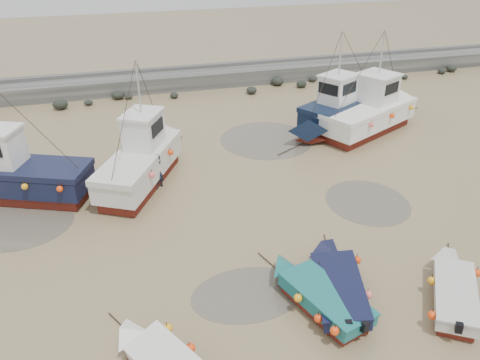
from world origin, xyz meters
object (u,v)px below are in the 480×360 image
(dinghy_2, at_px, (318,293))
(cabin_boat_1, at_px, (144,156))
(cabin_boat_3, at_px, (371,110))
(person, at_px, (159,188))
(dinghy_1, at_px, (339,282))
(dinghy_3, at_px, (455,288))
(cabin_boat_2, at_px, (339,109))
(cabin_boat_0, at_px, (10,173))

(dinghy_2, xyz_separation_m, cabin_boat_1, (-4.88, 10.86, 0.81))
(dinghy_2, xyz_separation_m, cabin_boat_3, (9.75, 13.83, 0.78))
(cabin_boat_3, xyz_separation_m, person, (-14.10, -3.98, -1.34))
(dinghy_1, height_order, dinghy_2, same)
(dinghy_3, height_order, cabin_boat_3, cabin_boat_3)
(cabin_boat_1, bearing_deg, cabin_boat_2, 44.58)
(person, bearing_deg, cabin_boat_2, 160.85)
(cabin_boat_1, relative_size, cabin_boat_2, 0.97)
(dinghy_3, height_order, person, dinghy_3)
(cabin_boat_0, relative_size, person, 4.91)
(dinghy_2, bearing_deg, dinghy_1, -1.05)
(cabin_boat_1, height_order, cabin_boat_3, same)
(cabin_boat_2, height_order, person, cabin_boat_2)
(cabin_boat_1, height_order, cabin_boat_2, same)
(dinghy_1, relative_size, cabin_boat_3, 0.59)
(person, bearing_deg, cabin_boat_3, 155.49)
(dinghy_1, relative_size, cabin_boat_2, 0.63)
(cabin_boat_2, bearing_deg, cabin_boat_0, 72.21)
(dinghy_2, bearing_deg, cabin_boat_3, 36.22)
(dinghy_1, bearing_deg, dinghy_2, -145.70)
(person, bearing_deg, dinghy_3, 89.57)
(dinghy_3, distance_m, cabin_boat_3, 15.75)
(dinghy_3, distance_m, cabin_boat_0, 19.94)
(dinghy_2, distance_m, cabin_boat_2, 16.56)
(dinghy_1, xyz_separation_m, cabin_boat_1, (-5.85, 10.55, 0.81))
(cabin_boat_2, bearing_deg, dinghy_3, 139.86)
(dinghy_1, bearing_deg, cabin_boat_3, 73.77)
(cabin_boat_3, bearing_deg, dinghy_1, -58.99)
(dinghy_1, bearing_deg, dinghy_3, -3.41)
(dinghy_1, height_order, cabin_boat_1, cabin_boat_1)
(cabin_boat_1, distance_m, cabin_boat_3, 14.93)
(dinghy_1, distance_m, dinghy_2, 1.02)
(cabin_boat_2, bearing_deg, cabin_boat_1, 77.21)
(dinghy_2, bearing_deg, dinghy_3, -31.44)
(cabin_boat_0, height_order, cabin_boat_2, same)
(cabin_boat_2, distance_m, cabin_boat_3, 2.04)
(cabin_boat_3, height_order, person, cabin_boat_3)
(dinghy_1, bearing_deg, person, 135.91)
(dinghy_3, xyz_separation_m, cabin_boat_2, (3.07, 15.65, 0.79))
(cabin_boat_1, xyz_separation_m, person, (0.52, -1.00, -1.36))
(cabin_boat_0, bearing_deg, dinghy_2, -111.28)
(cabin_boat_3, bearing_deg, cabin_boat_2, -137.00)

